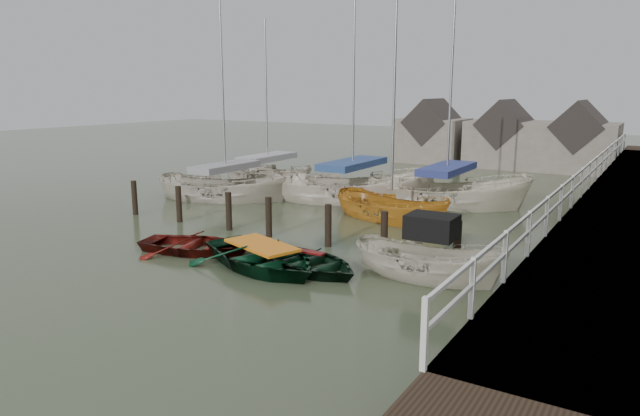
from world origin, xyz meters
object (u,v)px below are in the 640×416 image
Objects in this scene: sailboat_c at (391,219)px; sailboat_d at (446,204)px; rowboat_red at (196,252)px; rowboat_dkgreen at (308,270)px; motorboat at (427,275)px; sailboat_b at (352,200)px; sailboat_a at (226,198)px; rowboat_green at (262,268)px; sailboat_e at (268,185)px.

sailboat_d reaches higher than sailboat_c.
rowboat_red is 11.92m from sailboat_d.
motorboat is at bearing -55.40° from rowboat_dkgreen.
sailboat_b is 4.21m from sailboat_d.
sailboat_b is (0.18, 9.98, 0.06)m from rowboat_red.
sailboat_b reaches higher than sailboat_c.
rowboat_dkgreen is at bearing -157.50° from sailboat_c.
motorboat is at bearing -130.70° from sailboat_c.
sailboat_a is at bearing 93.63° from sailboat_b.
sailboat_d is (4.04, 1.16, 0.00)m from sailboat_b.
sailboat_c is at bearing 21.32° from rowboat_dkgreen.
sailboat_e is at bearing 54.89° from rowboat_green.
sailboat_a is at bearing 107.96° from sailboat_c.
rowboat_dkgreen is at bearing -121.97° from sailboat_e.
sailboat_e reaches higher than rowboat_green.
rowboat_red is at bearing 110.19° from rowboat_dkgreen.
rowboat_red is at bearing 145.31° from sailboat_d.
sailboat_d is 1.27× the size of sailboat_e.
sailboat_e is (-5.71, 1.17, -0.00)m from sailboat_b.
sailboat_b reaches higher than rowboat_green.
sailboat_e reaches higher than rowboat_red.
sailboat_d reaches higher than sailboat_b.
sailboat_a is 3.90m from sailboat_e.
sailboat_c reaches higher than rowboat_red.
rowboat_red is 0.84× the size of motorboat.
motorboat reaches higher than rowboat_red.
rowboat_green is 0.44× the size of sailboat_c.
sailboat_d is at bearing 2.49° from sailboat_c.
sailboat_e reaches higher than rowboat_dkgreen.
sailboat_e is at bearing 51.64° from motorboat.
rowboat_red is 2.76m from rowboat_green.
sailboat_c reaches higher than rowboat_dkgreen.
sailboat_d is at bearing -87.58° from sailboat_a.
sailboat_b is 4.00m from sailboat_c.
rowboat_dkgreen is 11.42m from sailboat_a.
sailboat_d is at bearing -36.58° from rowboat_red.
sailboat_b is at bearing 38.28° from motorboat.
rowboat_red is 0.29× the size of sailboat_b.
sailboat_b is at bearing 37.17° from rowboat_dkgreen.
rowboat_dkgreen is at bearing -147.73° from sailboat_a.
rowboat_red is 8.15m from sailboat_c.
sailboat_a is at bearing 65.00° from rowboat_green.
sailboat_c is at bearing -152.86° from sailboat_b.
rowboat_red is at bearing 155.25° from sailboat_b.
sailboat_d is (0.94, 3.69, 0.04)m from sailboat_c.
rowboat_green reaches higher than rowboat_dkgreen.
sailboat_e is (-5.53, 11.15, 0.06)m from rowboat_red.
sailboat_b is (-2.58, 10.18, 0.06)m from rowboat_green.
motorboat is 11.05m from sailboat_b.
rowboat_dkgreen is 14.43m from sailboat_e.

